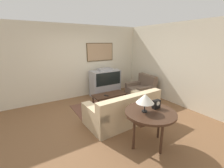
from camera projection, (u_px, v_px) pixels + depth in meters
ground_plane at (105, 119)px, 4.22m from camera, size 12.00×12.00×0.00m
wall_back at (77, 62)px, 5.61m from camera, size 12.00×0.10×2.70m
wall_right at (171, 64)px, 5.18m from camera, size 0.06×12.00×2.70m
area_rug at (113, 105)px, 5.08m from camera, size 2.55×1.45×0.01m
tv at (105, 83)px, 5.95m from camera, size 1.16×0.56×1.10m
couch at (123, 111)px, 4.02m from camera, size 1.97×1.06×0.83m
armchair at (141, 90)px, 5.82m from camera, size 0.91×1.00×0.86m
coffee_table at (110, 95)px, 4.90m from camera, size 1.10×0.50×0.44m
console_table at (150, 115)px, 2.99m from camera, size 1.02×1.02×0.76m
table_lamp at (145, 99)px, 2.88m from camera, size 0.35×0.35×0.37m
mantel_clock at (156, 104)px, 3.09m from camera, size 0.16×0.10×0.18m
remote at (106, 96)px, 4.72m from camera, size 0.11×0.16×0.02m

